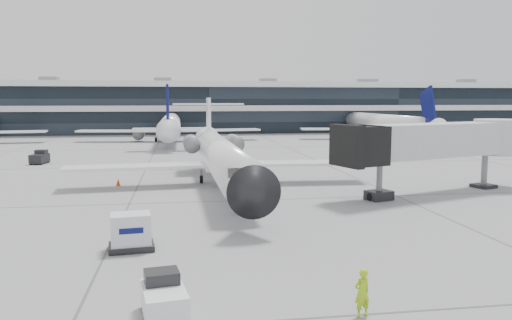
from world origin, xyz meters
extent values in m
plane|color=gray|center=(0.00, 0.00, 0.00)|extent=(220.00, 220.00, 0.00)
cube|color=black|center=(0.00, 82.00, 5.00)|extent=(170.00, 22.00, 10.00)
cylinder|color=white|center=(-2.88, 6.00, 2.50)|extent=(3.44, 26.14, 2.94)
cone|color=black|center=(-2.60, -8.57, 2.50)|extent=(2.99, 3.10, 2.94)
cone|color=white|center=(-3.17, 20.78, 2.83)|extent=(2.86, 3.53, 2.79)
cube|color=white|center=(-9.97, 6.95, 1.74)|extent=(12.16, 3.88, 0.24)
cube|color=white|center=(4.16, 7.22, 1.74)|extent=(12.09, 3.43, 0.24)
cylinder|color=slate|center=(-5.23, 14.87, 2.94)|extent=(1.70, 3.73, 1.63)
cylinder|color=slate|center=(-0.88, 14.96, 2.94)|extent=(1.70, 3.73, 1.63)
cube|color=white|center=(-3.16, 20.13, 5.11)|extent=(0.36, 2.83, 4.89)
cube|color=white|center=(-3.16, 20.57, 6.85)|extent=(7.86, 1.89, 0.17)
cylinder|color=black|center=(-2.68, -4.33, 0.30)|extent=(0.21, 0.61, 0.61)
cylinder|color=black|center=(-4.56, 8.14, 0.35)|extent=(0.27, 0.70, 0.70)
cylinder|color=black|center=(-1.29, 8.21, 0.35)|extent=(0.27, 0.70, 0.70)
cube|color=silver|center=(13.18, 0.42, 4.23)|extent=(13.92, 6.95, 2.56)
cube|color=black|center=(6.47, -1.81, 4.13)|extent=(3.42, 3.79, 2.75)
cylinder|color=slate|center=(8.05, -1.28, 1.38)|extent=(0.43, 0.43, 2.75)
cube|color=black|center=(8.05, -1.28, 0.34)|extent=(2.11, 1.86, 0.69)
cylinder|color=slate|center=(18.78, 2.28, 1.47)|extent=(0.49, 0.49, 2.95)
cylinder|color=silver|center=(20.18, 2.75, 4.23)|extent=(3.93, 3.93, 2.95)
imported|color=#A5D816|center=(-0.36, -20.11, 0.85)|extent=(0.71, 0.58, 1.69)
cube|color=white|center=(-7.00, -19.21, 0.58)|extent=(1.72, 2.51, 0.95)
cube|color=black|center=(-7.08, -18.69, 1.22)|extent=(1.30, 1.12, 0.53)
cylinder|color=black|center=(-7.71, -18.47, 0.23)|extent=(0.26, 0.49, 0.47)
cylinder|color=black|center=(-6.56, -18.29, 0.23)|extent=(0.26, 0.49, 0.47)
cylinder|color=black|center=(-6.30, -19.96, 0.23)|extent=(0.26, 0.49, 0.47)
cube|color=black|center=(-8.83, -11.12, 0.17)|extent=(2.35, 1.85, 0.26)
cube|color=silver|center=(-8.83, -11.12, 1.06)|extent=(2.04, 1.63, 1.51)
cone|color=#F0410C|center=(-11.67, 7.93, 0.31)|extent=(0.40, 0.40, 0.62)
cube|color=#F0410C|center=(-11.67, 7.93, 0.02)|extent=(0.52, 0.52, 0.03)
cube|color=black|center=(-22.38, 24.46, 0.61)|extent=(1.84, 2.66, 1.00)
cube|color=black|center=(-22.29, 25.01, 1.28)|extent=(1.37, 1.19, 0.56)
cylinder|color=black|center=(-22.84, 25.44, 0.24)|extent=(0.28, 0.52, 0.49)
cylinder|color=black|center=(-21.63, 25.23, 0.24)|extent=(0.28, 0.52, 0.49)
cylinder|color=black|center=(-23.14, 23.68, 0.24)|extent=(0.28, 0.52, 0.49)
cylinder|color=black|center=(-21.93, 23.48, 0.24)|extent=(0.28, 0.52, 0.49)
camera|label=1|loc=(-6.38, -35.60, 7.35)|focal=35.00mm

